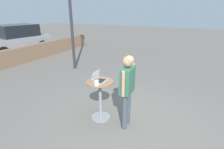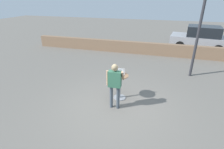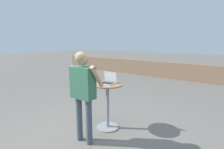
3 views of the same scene
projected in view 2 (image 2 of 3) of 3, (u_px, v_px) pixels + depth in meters
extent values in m
plane|color=slate|center=(115.00, 108.00, 6.12)|extent=(50.00, 50.00, 0.00)
cube|color=#84664C|center=(140.00, 48.00, 11.66)|extent=(15.18, 0.35, 0.79)
cylinder|color=gray|center=(120.00, 97.00, 6.74)|extent=(0.46, 0.46, 0.03)
cylinder|color=gray|center=(120.00, 87.00, 6.54)|extent=(0.07, 0.07, 0.91)
cylinder|color=#8C6647|center=(120.00, 75.00, 6.35)|extent=(0.63, 0.63, 0.02)
cube|color=#B7BABF|center=(120.00, 75.00, 6.32)|extent=(0.32, 0.22, 0.02)
cube|color=black|center=(120.00, 75.00, 6.32)|extent=(0.28, 0.18, 0.00)
cube|color=#B7BABF|center=(121.00, 71.00, 6.39)|extent=(0.31, 0.05, 0.21)
cube|color=white|center=(121.00, 71.00, 6.38)|extent=(0.29, 0.04, 0.19)
cylinder|color=white|center=(114.00, 74.00, 6.33)|extent=(0.09, 0.09, 0.11)
torus|color=white|center=(115.00, 74.00, 6.32)|extent=(0.05, 0.01, 0.05)
cylinder|color=#424C56|center=(111.00, 97.00, 6.02)|extent=(0.11, 0.11, 0.83)
cylinder|color=#424C56|center=(118.00, 98.00, 5.96)|extent=(0.11, 0.11, 0.83)
cube|color=#33664C|center=(115.00, 79.00, 5.70)|extent=(0.44, 0.23, 0.55)
sphere|color=tan|center=(115.00, 68.00, 5.54)|extent=(0.22, 0.22, 0.22)
sphere|color=#9E8966|center=(115.00, 67.00, 5.50)|extent=(0.20, 0.20, 0.20)
cylinder|color=tan|center=(107.00, 78.00, 5.75)|extent=(0.07, 0.07, 0.52)
cylinder|color=tan|center=(123.00, 76.00, 5.67)|extent=(0.08, 0.31, 0.40)
cube|color=#9E9EA3|center=(199.00, 40.00, 12.69)|extent=(4.12, 2.41, 0.65)
cube|color=black|center=(204.00, 31.00, 12.34)|extent=(2.35, 1.95, 0.70)
cylinder|color=black|center=(180.00, 46.00, 12.51)|extent=(0.66, 0.30, 0.63)
cylinder|color=black|center=(182.00, 40.00, 14.01)|extent=(0.66, 0.30, 0.63)
cylinder|color=black|center=(218.00, 49.00, 11.61)|extent=(0.66, 0.30, 0.63)
cylinder|color=black|center=(216.00, 43.00, 13.11)|extent=(0.66, 0.30, 0.63)
cylinder|color=#2D2D33|center=(200.00, 26.00, 7.61)|extent=(0.12, 0.12, 4.80)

